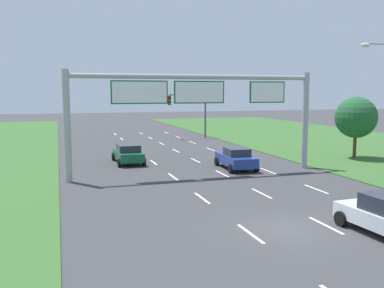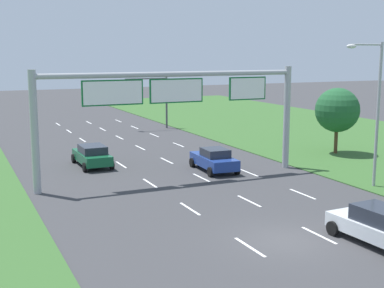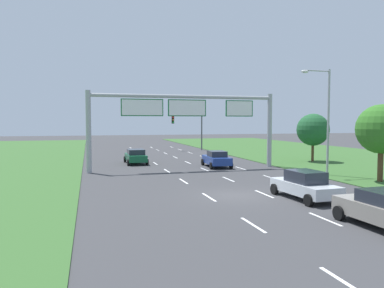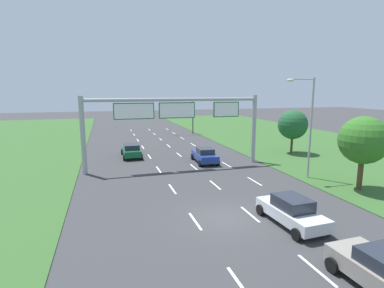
{
  "view_description": "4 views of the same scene",
  "coord_description": "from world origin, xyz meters",
  "px_view_note": "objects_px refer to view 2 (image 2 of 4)",
  "views": [
    {
      "loc": [
        -8.91,
        -15.03,
        5.64
      ],
      "look_at": [
        -0.68,
        11.21,
        2.25
      ],
      "focal_mm": 40.0,
      "sensor_mm": 36.0,
      "label": 1
    },
    {
      "loc": [
        -12.6,
        -18.1,
        7.91
      ],
      "look_at": [
        1.98,
        13.94,
        1.87
      ],
      "focal_mm": 50.0,
      "sensor_mm": 36.0,
      "label": 2
    },
    {
      "loc": [
        -8.4,
        -20.33,
        4.37
      ],
      "look_at": [
        0.19,
        10.69,
        2.43
      ],
      "focal_mm": 35.0,
      "sensor_mm": 36.0,
      "label": 3
    },
    {
      "loc": [
        -6.49,
        -15.51,
        7.41
      ],
      "look_at": [
        2.14,
        13.89,
        1.96
      ],
      "focal_mm": 28.0,
      "sensor_mm": 36.0,
      "label": 4
    }
  ],
  "objects_px": {
    "car_lead_silver": "(379,226)",
    "traffic_light_mast": "(149,92)",
    "sign_gantry": "(174,101)",
    "roadside_tree_mid": "(337,110)",
    "street_lamp": "(373,102)",
    "car_near_red": "(214,160)",
    "car_mid_lane": "(92,155)"
  },
  "relations": [
    {
      "from": "car_lead_silver",
      "to": "sign_gantry",
      "type": "xyz_separation_m",
      "value": [
        -3.3,
        14.25,
        4.18
      ]
    },
    {
      "from": "sign_gantry",
      "to": "roadside_tree_mid",
      "type": "bearing_deg",
      "value": 9.93
    },
    {
      "from": "street_lamp",
      "to": "sign_gantry",
      "type": "bearing_deg",
      "value": 145.23
    },
    {
      "from": "street_lamp",
      "to": "roadside_tree_mid",
      "type": "height_order",
      "value": "street_lamp"
    },
    {
      "from": "traffic_light_mast",
      "to": "roadside_tree_mid",
      "type": "xyz_separation_m",
      "value": [
        8.6,
        -19.22,
        -0.39
      ]
    },
    {
      "from": "traffic_light_mast",
      "to": "roadside_tree_mid",
      "type": "relative_size",
      "value": 1.07
    },
    {
      "from": "street_lamp",
      "to": "car_lead_silver",
      "type": "bearing_deg",
      "value": -130.45
    },
    {
      "from": "roadside_tree_mid",
      "to": "car_mid_lane",
      "type": "bearing_deg",
      "value": 169.73
    },
    {
      "from": "car_near_red",
      "to": "sign_gantry",
      "type": "distance_m",
      "value": 5.51
    },
    {
      "from": "car_near_red",
      "to": "roadside_tree_mid",
      "type": "distance_m",
      "value": 11.89
    },
    {
      "from": "car_lead_silver",
      "to": "sign_gantry",
      "type": "height_order",
      "value": "sign_gantry"
    },
    {
      "from": "sign_gantry",
      "to": "roadside_tree_mid",
      "type": "height_order",
      "value": "sign_gantry"
    },
    {
      "from": "sign_gantry",
      "to": "roadside_tree_mid",
      "type": "relative_size",
      "value": 3.31
    },
    {
      "from": "car_near_red",
      "to": "car_mid_lane",
      "type": "bearing_deg",
      "value": 148.96
    },
    {
      "from": "traffic_light_mast",
      "to": "sign_gantry",
      "type": "bearing_deg",
      "value": -106.06
    },
    {
      "from": "car_lead_silver",
      "to": "car_mid_lane",
      "type": "bearing_deg",
      "value": 106.27
    },
    {
      "from": "car_near_red",
      "to": "traffic_light_mast",
      "type": "bearing_deg",
      "value": 85.26
    },
    {
      "from": "roadside_tree_mid",
      "to": "traffic_light_mast",
      "type": "bearing_deg",
      "value": 114.1
    },
    {
      "from": "sign_gantry",
      "to": "roadside_tree_mid",
      "type": "xyz_separation_m",
      "value": [
        14.88,
        2.6,
        -1.5
      ]
    },
    {
      "from": "car_near_red",
      "to": "roadside_tree_mid",
      "type": "bearing_deg",
      "value": 10.6
    },
    {
      "from": "car_mid_lane",
      "to": "car_lead_silver",
      "type": "bearing_deg",
      "value": -71.28
    },
    {
      "from": "car_mid_lane",
      "to": "sign_gantry",
      "type": "xyz_separation_m",
      "value": [
        3.76,
        -5.98,
        4.19
      ]
    },
    {
      "from": "sign_gantry",
      "to": "traffic_light_mast",
      "type": "bearing_deg",
      "value": 73.94
    },
    {
      "from": "sign_gantry",
      "to": "traffic_light_mast",
      "type": "distance_m",
      "value": 22.74
    },
    {
      "from": "car_mid_lane",
      "to": "roadside_tree_mid",
      "type": "height_order",
      "value": "roadside_tree_mid"
    },
    {
      "from": "car_mid_lane",
      "to": "street_lamp",
      "type": "xyz_separation_m",
      "value": [
        13.47,
        -12.72,
        4.29
      ]
    },
    {
      "from": "car_lead_silver",
      "to": "traffic_light_mast",
      "type": "xyz_separation_m",
      "value": [
        2.98,
        36.07,
        3.07
      ]
    },
    {
      "from": "car_mid_lane",
      "to": "roadside_tree_mid",
      "type": "relative_size",
      "value": 0.86
    },
    {
      "from": "car_lead_silver",
      "to": "traffic_light_mast",
      "type": "height_order",
      "value": "traffic_light_mast"
    },
    {
      "from": "sign_gantry",
      "to": "traffic_light_mast",
      "type": "relative_size",
      "value": 3.08
    },
    {
      "from": "car_lead_silver",
      "to": "car_mid_lane",
      "type": "height_order",
      "value": "car_lead_silver"
    },
    {
      "from": "car_near_red",
      "to": "car_lead_silver",
      "type": "distance_m",
      "value": 15.37
    }
  ]
}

